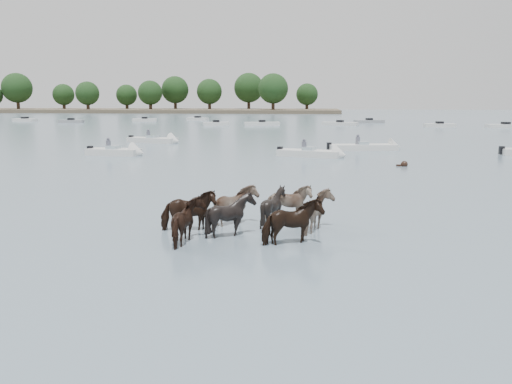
# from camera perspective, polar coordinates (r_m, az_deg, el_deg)

# --- Properties ---
(ground) EXTENTS (400.00, 400.00, 0.00)m
(ground) POSITION_cam_1_polar(r_m,az_deg,el_deg) (15.83, 1.03, -5.29)
(ground) COLOR slate
(ground) RESTS_ON ground
(shoreline) EXTENTS (160.00, 30.00, 1.00)m
(shoreline) POSITION_cam_1_polar(r_m,az_deg,el_deg) (179.97, -17.72, 8.38)
(shoreline) COLOR #4C4233
(shoreline) RESTS_ON ground
(pony_herd) EXTENTS (5.83, 4.62, 1.50)m
(pony_herd) POSITION_cam_1_polar(r_m,az_deg,el_deg) (16.79, -0.48, -2.35)
(pony_herd) COLOR black
(pony_herd) RESTS_ON ground
(swimming_pony) EXTENTS (0.72, 0.44, 0.44)m
(swimming_pony) POSITION_cam_1_polar(r_m,az_deg,el_deg) (34.53, 15.63, 2.86)
(swimming_pony) COLOR black
(swimming_pony) RESTS_ON ground
(motorboat_a) EXTENTS (4.64, 2.10, 1.92)m
(motorboat_a) POSITION_cam_1_polar(r_m,az_deg,el_deg) (41.09, -14.23, 4.19)
(motorboat_a) COLOR silver
(motorboat_a) RESTS_ON ground
(motorboat_b) EXTENTS (5.31, 3.04, 1.92)m
(motorboat_b) POSITION_cam_1_polar(r_m,az_deg,el_deg) (38.88, 6.83, 4.11)
(motorboat_b) COLOR silver
(motorboat_b) RESTS_ON ground
(motorboat_c) EXTENTS (6.30, 2.60, 1.92)m
(motorboat_c) POSITION_cam_1_polar(r_m,az_deg,el_deg) (44.90, 12.40, 4.73)
(motorboat_c) COLOR silver
(motorboat_c) RESTS_ON ground
(motorboat_f) EXTENTS (5.57, 2.92, 1.92)m
(motorboat_f) POSITION_cam_1_polar(r_m,az_deg,el_deg) (52.02, -10.38, 5.49)
(motorboat_f) COLOR silver
(motorboat_f) RESTS_ON ground
(distant_flotilla) EXTENTS (106.76, 27.87, 0.93)m
(distant_flotilla) POSITION_cam_1_polar(r_m,az_deg,el_deg) (88.62, 5.37, 7.44)
(distant_flotilla) COLOR silver
(distant_flotilla) RESTS_ON ground
(treeline) EXTENTS (145.91, 23.73, 12.48)m
(treeline) POSITION_cam_1_polar(r_m,az_deg,el_deg) (179.26, -16.98, 10.38)
(treeline) COLOR #382619
(treeline) RESTS_ON ground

